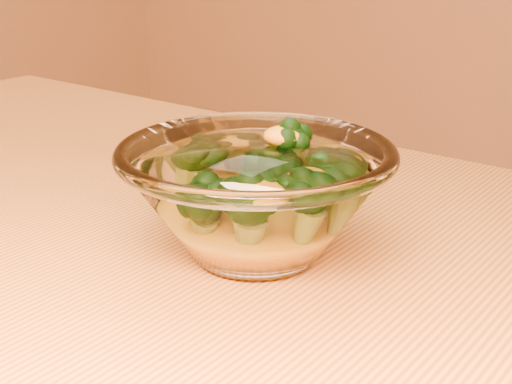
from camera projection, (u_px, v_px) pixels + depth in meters
glass_bowl at (256, 198)px, 0.48m from camera, size 0.19×0.19×0.08m
cheese_sauce at (256, 222)px, 0.48m from camera, size 0.10×0.10×0.03m
broccoli_heap at (268, 181)px, 0.48m from camera, size 0.13×0.12×0.07m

